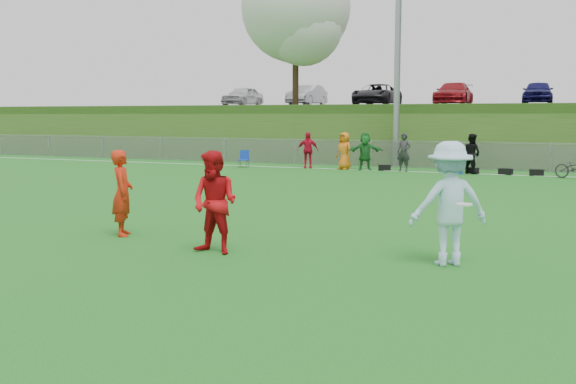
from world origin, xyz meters
The scene contains 17 objects.
ground centered at (0.00, 0.00, 0.00)m, with size 120.00×120.00×0.00m, color #15661D.
sideline_far centered at (0.00, 18.00, 0.01)m, with size 60.00×0.10×0.01m, color white.
fence centered at (0.00, 20.00, 0.65)m, with size 58.00×0.06×1.30m.
light_pole centered at (-3.00, 20.80, 6.71)m, with size 1.20×0.40×12.15m.
berm centered at (0.00, 31.00, 1.50)m, with size 120.00×18.00×3.00m, color #244914.
parking_lot centered at (0.00, 33.00, 3.05)m, with size 120.00×12.00×0.10m, color black.
tree_white_flowering centered at (-9.84, 24.92, 8.32)m, with size 6.30×6.30×8.78m.
car_row centered at (-1.17, 32.00, 3.82)m, with size 32.04×5.18×1.44m.
spectator_row centered at (-3.19, 18.00, 0.85)m, with size 8.49×1.05×1.69m.
gear_bags centered at (0.99, 18.10, 0.13)m, with size 6.96×0.57×0.26m.
player_red_left centered at (-3.90, 0.71, 0.89)m, with size 0.65×0.42×1.77m, color red.
player_red_center centered at (-1.30, -0.05, 0.93)m, with size 0.90×0.70×1.85m, color red.
player_blue centered at (2.69, 0.69, 1.03)m, with size 1.33×0.76×2.06m, color #AFD9F3.
frisbee centered at (2.99, 0.25, 1.09)m, with size 0.27×0.27×0.03m.
recycling_bin centered at (0.38, 17.64, 0.40)m, with size 0.53×0.53×0.79m, color #0F4BA8.
camp_chair centered at (-9.48, 17.22, 0.24)m, with size 0.54×0.55×0.81m.
bicycle centered at (4.98, 17.20, 0.45)m, with size 0.60×1.71×0.90m, color #29292B.
Camera 1 is at (4.32, -10.00, 2.48)m, focal length 40.00 mm.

